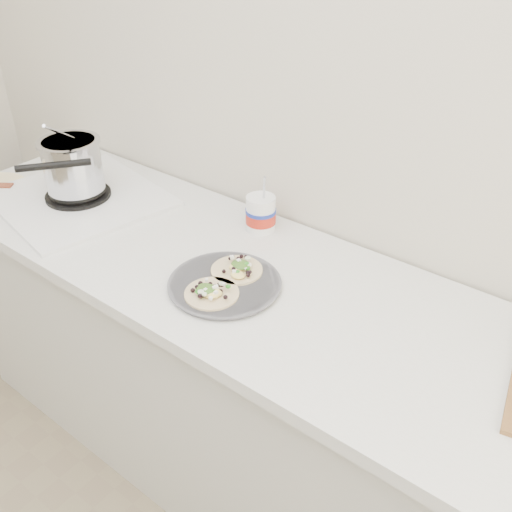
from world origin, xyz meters
The scene contains 4 objects.
counter centered at (0.00, 1.43, 0.45)m, with size 2.44×0.66×0.90m.
stove centered at (-0.78, 1.40, 0.99)m, with size 0.63×0.60×0.26m.
taco_plate centered at (-0.06, 1.33, 0.92)m, with size 0.31×0.31×0.04m.
tub centered at (-0.17, 1.63, 0.97)m, with size 0.10×0.10×0.22m.
Camera 1 is at (0.79, 0.39, 1.82)m, focal length 40.00 mm.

